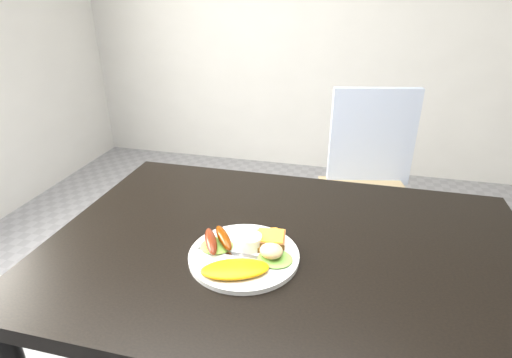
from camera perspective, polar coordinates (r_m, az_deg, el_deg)
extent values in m
cube|color=black|center=(1.03, 4.50, -10.17)|extent=(1.20, 0.80, 0.04)
cube|color=tan|center=(1.91, 15.50, -2.85)|extent=(0.48, 0.48, 0.05)
imported|color=navy|center=(1.71, 7.60, 2.33)|extent=(0.56, 0.46, 1.32)
cylinder|color=white|center=(0.96, -1.73, -10.90)|extent=(0.26, 0.26, 0.01)
ellipsoid|color=#73A038|center=(0.98, -5.63, -9.44)|extent=(0.10, 0.09, 0.01)
ellipsoid|color=#409032|center=(0.94, 2.74, -11.30)|extent=(0.08, 0.07, 0.01)
ellipsoid|color=#EDB50C|center=(0.90, -3.01, -12.73)|extent=(0.17, 0.12, 0.02)
ellipsoid|color=#5C260C|center=(0.97, -6.47, -8.79)|extent=(0.07, 0.11, 0.03)
ellipsoid|color=#5A1F00|center=(0.98, -4.66, -8.33)|extent=(0.08, 0.10, 0.03)
cylinder|color=white|center=(0.97, -0.85, -8.95)|extent=(0.06, 0.06, 0.03)
cube|color=#935523|center=(0.99, 1.23, -8.73)|extent=(0.11, 0.11, 0.01)
cube|color=brown|center=(0.98, 2.16, -8.38)|extent=(0.07, 0.07, 0.01)
ellipsoid|color=beige|center=(0.93, 2.21, -10.22)|extent=(0.07, 0.06, 0.03)
cube|color=#ADAFB7|center=(0.96, -3.93, -10.56)|extent=(0.15, 0.02, 0.00)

